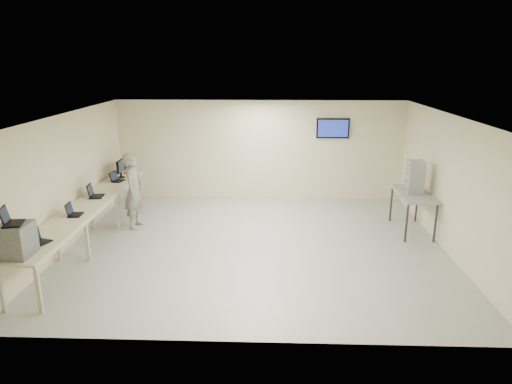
{
  "coord_description": "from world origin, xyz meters",
  "views": [
    {
      "loc": [
        0.34,
        -9.13,
        3.89
      ],
      "look_at": [
        0.0,
        0.2,
        1.15
      ],
      "focal_mm": 32.0,
      "sensor_mm": 36.0,
      "label": 1
    }
  ],
  "objects_px": {
    "equipment_box": "(16,240)",
    "soldier": "(134,191)",
    "side_table": "(414,196)",
    "workbench": "(88,207)"
  },
  "relations": [
    {
      "from": "soldier",
      "to": "side_table",
      "type": "distance_m",
      "value": 6.5
    },
    {
      "from": "equipment_box",
      "to": "side_table",
      "type": "height_order",
      "value": "equipment_box"
    },
    {
      "from": "soldier",
      "to": "side_table",
      "type": "bearing_deg",
      "value": -87.51
    },
    {
      "from": "soldier",
      "to": "equipment_box",
      "type": "bearing_deg",
      "value": 171.29
    },
    {
      "from": "equipment_box",
      "to": "soldier",
      "type": "bearing_deg",
      "value": 78.42
    },
    {
      "from": "workbench",
      "to": "side_table",
      "type": "distance_m",
      "value": 7.26
    },
    {
      "from": "equipment_box",
      "to": "workbench",
      "type": "bearing_deg",
      "value": 88.56
    },
    {
      "from": "workbench",
      "to": "side_table",
      "type": "xyz_separation_m",
      "value": [
        7.19,
        1.01,
        0.03
      ]
    },
    {
      "from": "equipment_box",
      "to": "soldier",
      "type": "height_order",
      "value": "soldier"
    },
    {
      "from": "workbench",
      "to": "equipment_box",
      "type": "bearing_deg",
      "value": -91.35
    }
  ]
}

